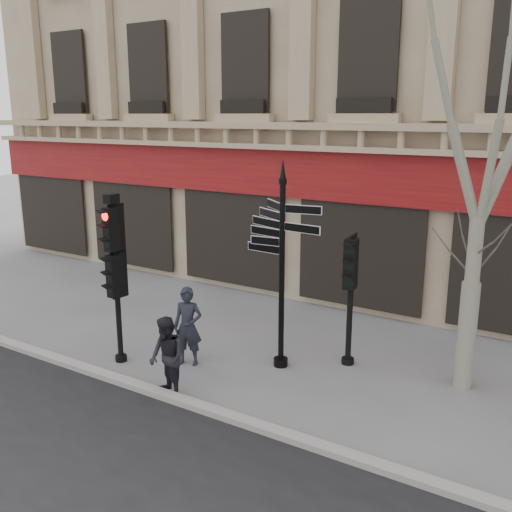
# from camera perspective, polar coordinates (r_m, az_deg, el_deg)

# --- Properties ---
(ground) EXTENTS (80.00, 80.00, 0.00)m
(ground) POSITION_cam_1_polar(r_m,az_deg,el_deg) (11.41, 0.45, -12.78)
(ground) COLOR slate
(ground) RESTS_ON ground
(kerb) EXTENTS (80.00, 0.25, 0.12)m
(kerb) POSITION_cam_1_polar(r_m,az_deg,el_deg) (10.36, -3.77, -15.41)
(kerb) COLOR #999791
(kerb) RESTS_ON ground
(fingerpost) EXTENTS (2.19, 2.19, 4.31)m
(fingerpost) POSITION_cam_1_polar(r_m,az_deg,el_deg) (11.31, 2.64, 2.53)
(fingerpost) COLOR black
(fingerpost) RESTS_ON ground
(traffic_signal_main) EXTENTS (0.42, 0.32, 3.60)m
(traffic_signal_main) POSITION_cam_1_polar(r_m,az_deg,el_deg) (12.03, -13.92, -0.22)
(traffic_signal_main) COLOR black
(traffic_signal_main) RESTS_ON ground
(traffic_signal_secondary) EXTENTS (0.50, 0.39, 2.72)m
(traffic_signal_secondary) POSITION_cam_1_polar(r_m,az_deg,el_deg) (11.80, 9.49, -2.16)
(traffic_signal_secondary) COLOR black
(traffic_signal_secondary) RESTS_ON ground
(plane_tree) EXTENTS (3.07, 3.07, 8.15)m
(plane_tree) POSITION_cam_1_polar(r_m,az_deg,el_deg) (10.90, 22.45, 16.04)
(plane_tree) COLOR gray
(plane_tree) RESTS_ON ground
(pedestrian_a) EXTENTS (0.72, 0.60, 1.68)m
(pedestrian_a) POSITION_cam_1_polar(r_m,az_deg,el_deg) (12.06, -6.82, -7.00)
(pedestrian_a) COLOR black
(pedestrian_a) RESTS_ON ground
(pedestrian_b) EXTENTS (0.92, 0.84, 1.55)m
(pedestrian_b) POSITION_cam_1_polar(r_m,az_deg,el_deg) (10.80, -8.90, -10.03)
(pedestrian_b) COLOR black
(pedestrian_b) RESTS_ON ground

